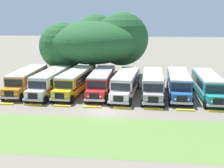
{
  "coord_description": "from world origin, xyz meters",
  "views": [
    {
      "loc": [
        4.0,
        -30.06,
        10.04
      ],
      "look_at": [
        0.0,
        5.58,
        1.6
      ],
      "focal_mm": 47.42,
      "sensor_mm": 36.0,
      "label": 1
    }
  ],
  "objects_px": {
    "parked_bus_slot_1": "(51,81)",
    "parked_bus_slot_5": "(153,83)",
    "parked_bus_slot_2": "(75,81)",
    "parked_bus_slot_0": "(27,79)",
    "parked_bus_slot_3": "(102,81)",
    "parked_bus_slot_4": "(126,83)",
    "broad_shade_tree": "(96,41)",
    "parked_bus_slot_6": "(179,83)",
    "parked_bus_slot_7": "(208,85)"
  },
  "relations": [
    {
      "from": "parked_bus_slot_1",
      "to": "parked_bus_slot_5",
      "type": "height_order",
      "value": "same"
    },
    {
      "from": "parked_bus_slot_1",
      "to": "parked_bus_slot_2",
      "type": "height_order",
      "value": "same"
    },
    {
      "from": "parked_bus_slot_0",
      "to": "parked_bus_slot_1",
      "type": "bearing_deg",
      "value": 78.92
    },
    {
      "from": "parked_bus_slot_3",
      "to": "parked_bus_slot_0",
      "type": "bearing_deg",
      "value": -89.58
    },
    {
      "from": "parked_bus_slot_0",
      "to": "parked_bus_slot_4",
      "type": "xyz_separation_m",
      "value": [
        13.32,
        -0.64,
        0.0
      ]
    },
    {
      "from": "parked_bus_slot_5",
      "to": "broad_shade_tree",
      "type": "distance_m",
      "value": 14.49
    },
    {
      "from": "parked_bus_slot_3",
      "to": "parked_bus_slot_6",
      "type": "bearing_deg",
      "value": 89.73
    },
    {
      "from": "parked_bus_slot_0",
      "to": "parked_bus_slot_4",
      "type": "distance_m",
      "value": 13.34
    },
    {
      "from": "parked_bus_slot_0",
      "to": "broad_shade_tree",
      "type": "height_order",
      "value": "broad_shade_tree"
    },
    {
      "from": "parked_bus_slot_3",
      "to": "parked_bus_slot_4",
      "type": "relative_size",
      "value": 0.99
    },
    {
      "from": "parked_bus_slot_1",
      "to": "parked_bus_slot_3",
      "type": "distance_m",
      "value": 6.71
    },
    {
      "from": "parked_bus_slot_6",
      "to": "broad_shade_tree",
      "type": "height_order",
      "value": "broad_shade_tree"
    },
    {
      "from": "parked_bus_slot_2",
      "to": "broad_shade_tree",
      "type": "distance_m",
      "value": 11.12
    },
    {
      "from": "parked_bus_slot_4",
      "to": "parked_bus_slot_5",
      "type": "bearing_deg",
      "value": 95.7
    },
    {
      "from": "parked_bus_slot_3",
      "to": "broad_shade_tree",
      "type": "distance_m",
      "value": 11.03
    },
    {
      "from": "parked_bus_slot_3",
      "to": "parked_bus_slot_6",
      "type": "height_order",
      "value": "same"
    },
    {
      "from": "parked_bus_slot_2",
      "to": "parked_bus_slot_3",
      "type": "height_order",
      "value": "same"
    },
    {
      "from": "parked_bus_slot_0",
      "to": "parked_bus_slot_4",
      "type": "height_order",
      "value": "same"
    },
    {
      "from": "parked_bus_slot_2",
      "to": "parked_bus_slot_5",
      "type": "distance_m",
      "value": 10.13
    },
    {
      "from": "parked_bus_slot_1",
      "to": "parked_bus_slot_7",
      "type": "height_order",
      "value": "same"
    },
    {
      "from": "parked_bus_slot_1",
      "to": "parked_bus_slot_2",
      "type": "relative_size",
      "value": 1.0
    },
    {
      "from": "parked_bus_slot_1",
      "to": "broad_shade_tree",
      "type": "xyz_separation_m",
      "value": [
        4.3,
        10.59,
        4.29
      ]
    },
    {
      "from": "parked_bus_slot_1",
      "to": "parked_bus_slot_4",
      "type": "relative_size",
      "value": 0.99
    },
    {
      "from": "parked_bus_slot_2",
      "to": "parked_bus_slot_7",
      "type": "height_order",
      "value": "same"
    },
    {
      "from": "parked_bus_slot_0",
      "to": "broad_shade_tree",
      "type": "distance_m",
      "value": 13.3
    },
    {
      "from": "parked_bus_slot_3",
      "to": "broad_shade_tree",
      "type": "xyz_separation_m",
      "value": [
        -2.37,
        9.88,
        4.29
      ]
    },
    {
      "from": "broad_shade_tree",
      "to": "parked_bus_slot_2",
      "type": "bearing_deg",
      "value": -96.36
    },
    {
      "from": "parked_bus_slot_2",
      "to": "parked_bus_slot_6",
      "type": "height_order",
      "value": "same"
    },
    {
      "from": "parked_bus_slot_3",
      "to": "parked_bus_slot_1",
      "type": "bearing_deg",
      "value": -83.94
    },
    {
      "from": "parked_bus_slot_7",
      "to": "parked_bus_slot_2",
      "type": "bearing_deg",
      "value": -91.11
    },
    {
      "from": "parked_bus_slot_4",
      "to": "parked_bus_slot_7",
      "type": "xyz_separation_m",
      "value": [
        10.16,
        0.12,
        0.0
      ]
    },
    {
      "from": "parked_bus_slot_5",
      "to": "parked_bus_slot_3",
      "type": "bearing_deg",
      "value": -95.02
    },
    {
      "from": "parked_bus_slot_6",
      "to": "parked_bus_slot_0",
      "type": "bearing_deg",
      "value": -87.79
    },
    {
      "from": "parked_bus_slot_3",
      "to": "parked_bus_slot_4",
      "type": "bearing_deg",
      "value": 77.66
    },
    {
      "from": "parked_bus_slot_4",
      "to": "parked_bus_slot_7",
      "type": "relative_size",
      "value": 1.01
    },
    {
      "from": "parked_bus_slot_1",
      "to": "parked_bus_slot_7",
      "type": "bearing_deg",
      "value": 92.86
    },
    {
      "from": "parked_bus_slot_1",
      "to": "parked_bus_slot_3",
      "type": "xyz_separation_m",
      "value": [
        6.67,
        0.71,
        0.0
      ]
    },
    {
      "from": "parked_bus_slot_6",
      "to": "parked_bus_slot_7",
      "type": "xyz_separation_m",
      "value": [
        3.51,
        -0.54,
        0.0
      ]
    },
    {
      "from": "parked_bus_slot_4",
      "to": "broad_shade_tree",
      "type": "bearing_deg",
      "value": -147.47
    },
    {
      "from": "parked_bus_slot_1",
      "to": "parked_bus_slot_6",
      "type": "distance_m",
      "value": 16.58
    },
    {
      "from": "parked_bus_slot_2",
      "to": "parked_bus_slot_6",
      "type": "bearing_deg",
      "value": 95.43
    },
    {
      "from": "parked_bus_slot_6",
      "to": "parked_bus_slot_7",
      "type": "distance_m",
      "value": 3.55
    },
    {
      "from": "parked_bus_slot_3",
      "to": "parked_bus_slot_7",
      "type": "distance_m",
      "value": 13.41
    },
    {
      "from": "parked_bus_slot_0",
      "to": "parked_bus_slot_7",
      "type": "distance_m",
      "value": 23.49
    },
    {
      "from": "parked_bus_slot_4",
      "to": "broad_shade_tree",
      "type": "height_order",
      "value": "broad_shade_tree"
    },
    {
      "from": "parked_bus_slot_7",
      "to": "parked_bus_slot_3",
      "type": "bearing_deg",
      "value": -92.69
    },
    {
      "from": "parked_bus_slot_7",
      "to": "parked_bus_slot_5",
      "type": "bearing_deg",
      "value": -89.71
    },
    {
      "from": "parked_bus_slot_4",
      "to": "parked_bus_slot_6",
      "type": "height_order",
      "value": "same"
    },
    {
      "from": "parked_bus_slot_0",
      "to": "parked_bus_slot_1",
      "type": "relative_size",
      "value": 1.0
    },
    {
      "from": "parked_bus_slot_3",
      "to": "parked_bus_slot_5",
      "type": "xyz_separation_m",
      "value": [
        6.61,
        -0.64,
        0.0
      ]
    }
  ]
}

